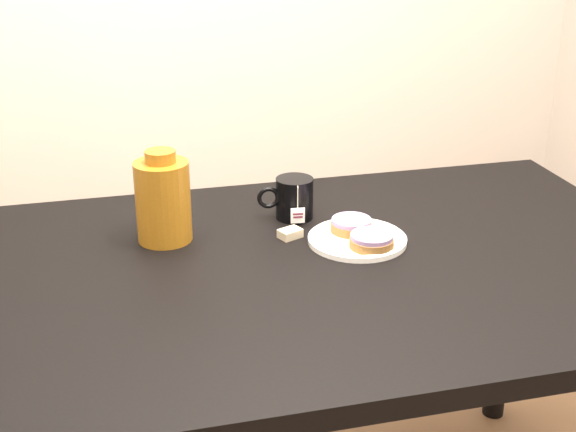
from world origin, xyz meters
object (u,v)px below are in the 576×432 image
(plate, at_px, (357,239))
(bagel_front, at_px, (372,241))
(teabag_pouch, at_px, (290,233))
(bagel_back, at_px, (351,225))
(table, at_px, (324,299))
(bagel_package, at_px, (163,200))
(mug, at_px, (293,198))

(plate, relative_size, bagel_front, 1.81)
(teabag_pouch, bearing_deg, bagel_back, -10.56)
(table, bearing_deg, plate, 36.99)
(plate, xyz_separation_m, bagel_back, (-0.00, 0.03, 0.02))
(bagel_front, xyz_separation_m, bagel_package, (-0.39, 0.16, 0.06))
(plate, relative_size, mug, 1.59)
(table, distance_m, bagel_package, 0.38)
(bagel_back, distance_m, bagel_package, 0.39)
(bagel_front, height_order, mug, mug)
(table, relative_size, mug, 11.15)
(teabag_pouch, xyz_separation_m, bagel_package, (-0.25, 0.05, 0.08))
(mug, xyz_separation_m, teabag_pouch, (-0.03, -0.10, -0.04))
(table, distance_m, plate, 0.14)
(teabag_pouch, bearing_deg, bagel_package, 167.81)
(bagel_front, bearing_deg, teabag_pouch, 142.30)
(bagel_back, xyz_separation_m, mug, (-0.09, 0.12, 0.02))
(mug, bearing_deg, bagel_package, -164.55)
(teabag_pouch, bearing_deg, bagel_front, -37.70)
(bagel_front, bearing_deg, bagel_back, 99.49)
(bagel_back, bearing_deg, bagel_package, 168.35)
(table, distance_m, teabag_pouch, 0.16)
(table, bearing_deg, teabag_pouch, 106.64)
(bagel_back, bearing_deg, mug, 126.17)
(table, distance_m, bagel_front, 0.15)
(bagel_back, relative_size, teabag_pouch, 2.13)
(bagel_front, relative_size, mug, 0.88)
(table, xyz_separation_m, plate, (0.09, 0.07, 0.09))
(bagel_front, bearing_deg, table, -170.74)
(table, height_order, mug, mug)
(mug, height_order, teabag_pouch, mug)
(table, bearing_deg, bagel_package, 148.27)
(plate, distance_m, bagel_front, 0.05)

